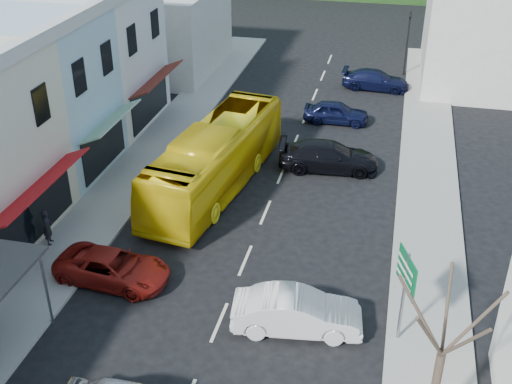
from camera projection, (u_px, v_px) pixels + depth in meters
name	position (u px, v px, depth m)	size (l,w,h in m)	color
ground	(219.00, 322.00, 23.54)	(120.00, 120.00, 0.00)	black
sidewalk_left	(133.00, 175.00, 33.46)	(3.00, 52.00, 0.15)	gray
sidewalk_right	(428.00, 208.00, 30.52)	(3.00, 52.00, 0.15)	gray
distant_block_left	(162.00, 29.00, 47.34)	(8.00, 10.00, 6.00)	#B7B2A8
distant_block_right	(484.00, 30.00, 45.14)	(8.00, 12.00, 7.00)	#B7B2A8
bus	(216.00, 160.00, 31.72)	(2.50, 11.60, 3.10)	yellow
car_white	(297.00, 314.00, 22.88)	(1.80, 4.40, 1.40)	silver
car_red	(113.00, 266.00, 25.37)	(1.90, 4.60, 1.40)	maroon
car_black_near	(328.00, 157.00, 33.87)	(1.84, 4.50, 1.40)	black
car_navy_mid	(336.00, 112.00, 39.35)	(1.80, 4.40, 1.40)	black
car_navy_far	(376.00, 79.00, 44.51)	(1.84, 4.50, 1.40)	black
pedestrian_left	(48.00, 226.00, 27.39)	(0.60, 0.40, 1.70)	black
direction_sign	(403.00, 299.00, 21.78)	(0.74, 1.64, 3.72)	#055329
street_tree	(441.00, 354.00, 17.32)	(2.18, 2.18, 6.78)	#352A21
traffic_signal	(407.00, 44.00, 46.34)	(0.51, 0.95, 4.66)	black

